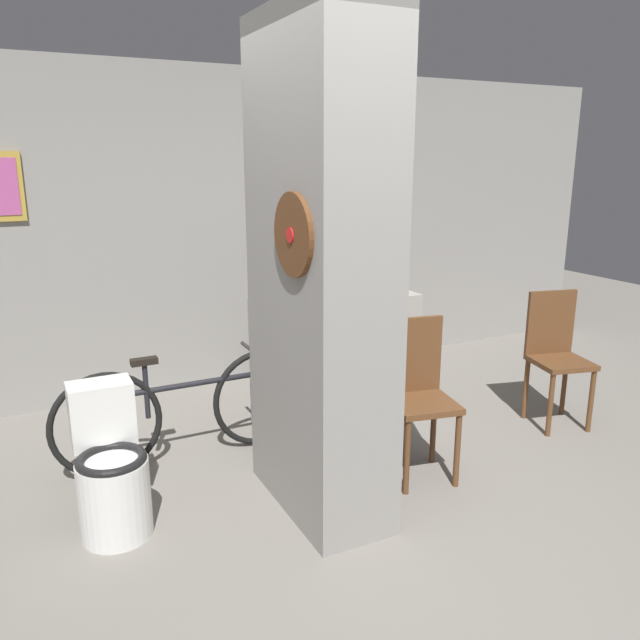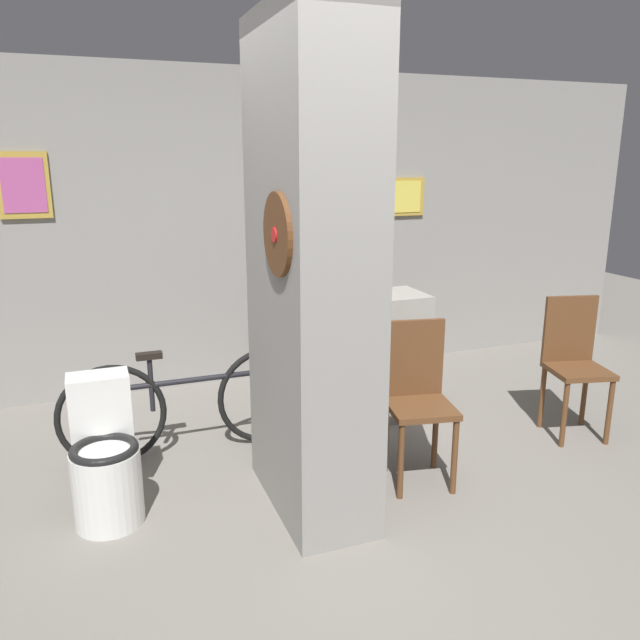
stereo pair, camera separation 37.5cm
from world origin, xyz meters
TOP-DOWN VIEW (x-y plane):
  - ground_plane at (0.00, 0.00)m, footprint 14.00×14.00m
  - wall_back at (-0.00, 2.63)m, footprint 8.00×0.09m
  - pillar_center at (-0.13, 0.48)m, footprint 0.48×0.96m
  - counter_shelf at (0.49, 1.46)m, footprint 1.19×0.44m
  - toilet at (-1.22, 0.73)m, footprint 0.36×0.52m
  - chair_near_pillar at (0.55, 0.53)m, footprint 0.44×0.44m
  - chair_by_doorway at (1.89, 0.72)m, footprint 0.45×0.45m
  - bicycle at (-0.65, 1.31)m, footprint 1.67×0.42m
  - bottle_tall at (0.63, 1.49)m, footprint 0.08×0.08m

SIDE VIEW (x-z plane):
  - ground_plane at x=0.00m, z-range 0.00..0.00m
  - toilet at x=-1.22m, z-range -0.05..0.70m
  - bicycle at x=-0.65m, z-range -0.01..0.71m
  - counter_shelf at x=0.49m, z-range 0.00..0.93m
  - chair_near_pillar at x=0.55m, z-range 0.05..1.02m
  - chair_by_doorway at x=1.89m, z-range 0.05..1.02m
  - bottle_tall at x=0.63m, z-range 0.89..1.22m
  - pillar_center at x=-0.13m, z-range 0.00..2.60m
  - wall_back at x=0.00m, z-range 0.00..2.60m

